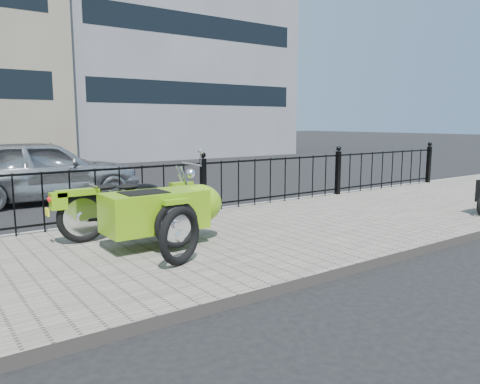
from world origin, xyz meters
TOP-DOWN VIEW (x-y plane):
  - ground at (0.00, 0.00)m, footprint 120.00×120.00m
  - sidewalk at (0.00, -0.50)m, footprint 30.00×3.80m
  - curb at (0.00, 1.44)m, footprint 30.00×0.10m
  - iron_fence at (0.00, 1.30)m, footprint 14.11×0.11m
  - building_grey at (7.00, 16.99)m, footprint 12.00×8.01m
  - motorcycle_sidecar at (-1.57, -0.23)m, footprint 2.28×1.48m
  - spare_tire at (-1.87, -1.26)m, footprint 0.66×0.35m
  - sedan_car at (-1.91, 4.80)m, footprint 4.12×1.82m

SIDE VIEW (x-z plane):
  - ground at x=0.00m, z-range 0.00..0.00m
  - sidewalk at x=0.00m, z-range 0.00..0.12m
  - curb at x=0.00m, z-range 0.00..0.12m
  - spare_tire at x=-1.87m, z-range 0.12..0.79m
  - iron_fence at x=0.00m, z-range 0.05..1.12m
  - motorcycle_sidecar at x=-1.57m, z-range 0.10..1.09m
  - sedan_car at x=-1.91m, z-range 0.00..1.38m
  - building_grey at x=7.00m, z-range 0.00..15.00m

